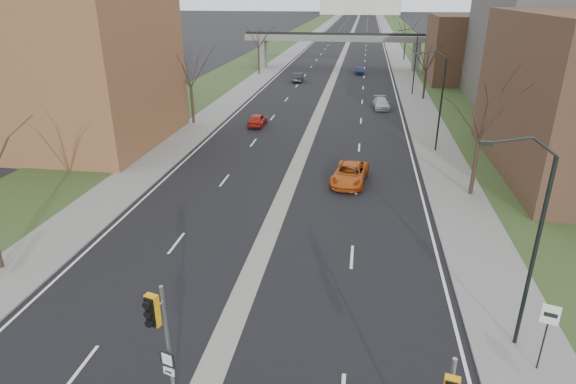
% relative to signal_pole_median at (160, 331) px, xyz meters
% --- Properties ---
extents(road_surface, '(20.00, 600.00, 0.01)m').
position_rel_signal_pole_median_xyz_m(road_surface, '(0.81, 149.46, -3.45)').
color(road_surface, black).
rests_on(road_surface, ground).
extents(median_strip, '(1.20, 600.00, 0.02)m').
position_rel_signal_pole_median_xyz_m(median_strip, '(0.81, 149.46, -3.45)').
color(median_strip, gray).
rests_on(median_strip, ground).
extents(sidewalk_right, '(4.00, 600.00, 0.12)m').
position_rel_signal_pole_median_xyz_m(sidewalk_right, '(12.81, 149.46, -3.39)').
color(sidewalk_right, gray).
rests_on(sidewalk_right, ground).
extents(sidewalk_left, '(4.00, 600.00, 0.12)m').
position_rel_signal_pole_median_xyz_m(sidewalk_left, '(-11.19, 149.46, -3.39)').
color(sidewalk_left, gray).
rests_on(sidewalk_left, ground).
extents(grass_verge_right, '(8.00, 600.00, 0.10)m').
position_rel_signal_pole_median_xyz_m(grass_verge_right, '(18.81, 149.46, -3.40)').
color(grass_verge_right, '#2D431F').
rests_on(grass_verge_right, ground).
extents(grass_verge_left, '(8.00, 600.00, 0.10)m').
position_rel_signal_pole_median_xyz_m(grass_verge_left, '(-17.19, 149.46, -3.40)').
color(grass_verge_left, '#2D431F').
rests_on(grass_verge_left, ground).
extents(apartment_building, '(25.00, 16.00, 22.00)m').
position_rel_signal_pole_median_xyz_m(apartment_building, '(-25.19, 29.46, 7.55)').
color(apartment_building, brown).
rests_on(apartment_building, ground).
extents(commercial_block_mid, '(18.00, 22.00, 15.00)m').
position_rel_signal_pole_median_xyz_m(commercial_block_mid, '(28.81, 51.46, 4.05)').
color(commercial_block_mid, '#53514C').
rests_on(commercial_block_mid, ground).
extents(commercial_block_far, '(14.00, 14.00, 10.00)m').
position_rel_signal_pole_median_xyz_m(commercial_block_far, '(22.81, 69.46, 1.55)').
color(commercial_block_far, brown).
rests_on(commercial_block_far, ground).
extents(pedestrian_bridge, '(34.00, 3.00, 6.45)m').
position_rel_signal_pole_median_xyz_m(pedestrian_bridge, '(0.81, 79.46, 1.39)').
color(pedestrian_bridge, slate).
rests_on(pedestrian_bridge, ground).
extents(streetlight_near, '(2.61, 0.20, 8.70)m').
position_rel_signal_pole_median_xyz_m(streetlight_near, '(11.80, 5.46, 3.50)').
color(streetlight_near, black).
rests_on(streetlight_near, sidewalk_right).
extents(streetlight_mid, '(2.61, 0.20, 8.70)m').
position_rel_signal_pole_median_xyz_m(streetlight_mid, '(11.80, 31.46, 3.50)').
color(streetlight_mid, black).
rests_on(streetlight_mid, sidewalk_right).
extents(streetlight_far, '(2.61, 0.20, 8.70)m').
position_rel_signal_pole_median_xyz_m(streetlight_far, '(11.80, 57.46, 3.50)').
color(streetlight_far, black).
rests_on(streetlight_far, sidewalk_right).
extents(tree_left_b, '(6.75, 6.75, 8.81)m').
position_rel_signal_pole_median_xyz_m(tree_left_b, '(-12.19, 37.46, 2.77)').
color(tree_left_b, '#382B21').
rests_on(tree_left_b, sidewalk_left).
extents(tree_left_c, '(7.65, 7.65, 9.99)m').
position_rel_signal_pole_median_xyz_m(tree_left_c, '(-12.19, 71.46, 3.59)').
color(tree_left_c, '#382B21').
rests_on(tree_left_c, sidewalk_left).
extents(tree_right_a, '(7.20, 7.20, 9.40)m').
position_rel_signal_pole_median_xyz_m(tree_right_a, '(13.81, 21.46, 3.18)').
color(tree_right_a, '#382B21').
rests_on(tree_right_a, sidewalk_right).
extents(tree_right_b, '(6.30, 6.30, 8.22)m').
position_rel_signal_pole_median_xyz_m(tree_right_b, '(13.81, 54.46, 2.37)').
color(tree_right_b, '#382B21').
rests_on(tree_right_b, sidewalk_right).
extents(tree_right_c, '(7.65, 7.65, 9.99)m').
position_rel_signal_pole_median_xyz_m(tree_right_c, '(13.81, 94.46, 3.59)').
color(tree_right_c, '#382B21').
rests_on(tree_right_c, sidewalk_right).
extents(signal_pole_median, '(0.65, 0.83, 4.96)m').
position_rel_signal_pole_median_xyz_m(signal_pole_median, '(0.00, 0.00, 0.00)').
color(signal_pole_median, gray).
rests_on(signal_pole_median, ground).
extents(speed_limit_sign, '(0.61, 0.21, 2.88)m').
position_rel_signal_pole_median_xyz_m(speed_limit_sign, '(13.04, 4.05, -1.35)').
color(speed_limit_sign, black).
rests_on(speed_limit_sign, sidewalk_right).
extents(car_left_near, '(1.59, 3.89, 1.32)m').
position_rel_signal_pole_median_xyz_m(car_left_near, '(-5.12, 37.70, -2.79)').
color(car_left_near, '#A61E13').
rests_on(car_left_near, ground).
extents(car_left_far, '(1.60, 4.23, 1.38)m').
position_rel_signal_pole_median_xyz_m(car_left_far, '(-4.51, 65.28, -2.77)').
color(car_left_far, black).
rests_on(car_left_far, ground).
extents(car_right_near, '(3.00, 5.43, 1.44)m').
position_rel_signal_pole_median_xyz_m(car_right_near, '(5.26, 22.52, -2.73)').
color(car_right_near, '#BB4E13').
rests_on(car_right_near, ground).
extents(car_right_mid, '(2.17, 4.55, 1.28)m').
position_rel_signal_pole_median_xyz_m(car_right_mid, '(8.13, 48.10, -2.81)').
color(car_right_mid, '#B5B6BD').
rests_on(car_right_mid, ground).
extents(car_right_far, '(1.72, 3.76, 1.25)m').
position_rel_signal_pole_median_xyz_m(car_right_far, '(4.98, 74.57, -2.83)').
color(car_right_far, navy).
rests_on(car_right_far, ground).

